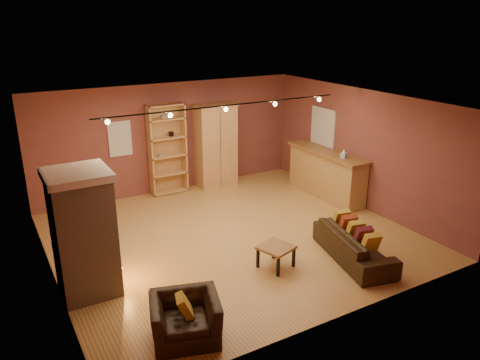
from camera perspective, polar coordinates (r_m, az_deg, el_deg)
floor at (r=9.86m, az=-1.02°, el=-6.87°), size 7.00×7.00×0.00m
ceiling at (r=8.98m, az=-1.13°, el=9.36°), size 7.00×7.00×0.00m
back_wall at (r=12.16m, az=-8.51°, el=5.10°), size 7.00×0.02×2.80m
left_wall at (r=8.33m, az=-22.68°, el=-3.03°), size 0.02×6.50×2.80m
right_wall at (r=11.36m, az=14.62°, el=3.64°), size 0.02×6.50×2.80m
fireplace at (r=7.97m, az=-18.48°, el=-6.18°), size 1.01×0.98×2.12m
back_window at (r=11.71m, az=-14.44°, el=4.90°), size 0.56×0.04×0.86m
bookcase at (r=12.05m, az=-8.98°, el=3.84°), size 0.95×0.37×2.32m
armoire at (r=12.44m, az=-2.98°, el=4.26°), size 1.09×0.62×2.22m
bar_counter at (r=11.99m, az=10.47°, el=0.79°), size 0.66×2.48×1.19m
tissue_box at (r=11.31m, az=12.52°, el=3.10°), size 0.16×0.16×0.22m
right_window at (r=12.28m, az=10.09°, el=6.35°), size 0.05×0.90×1.00m
loveseat at (r=9.09m, az=13.78°, el=-7.06°), size 1.02×2.05×0.80m
armchair at (r=6.89m, az=-6.74°, el=-15.68°), size 1.11×0.89×0.85m
coffee_table at (r=8.60m, az=4.42°, el=-8.42°), size 0.70×0.70×0.42m
track_rail at (r=9.17m, az=-1.73°, el=8.87°), size 5.20×0.09×0.13m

